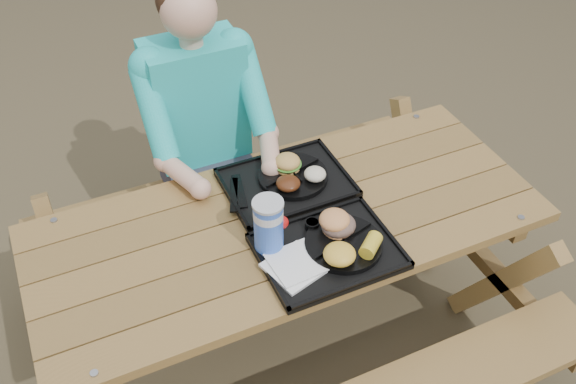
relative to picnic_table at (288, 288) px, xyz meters
name	(u,v)px	position (x,y,z in m)	size (l,w,h in m)	color
ground	(288,344)	(0.00, 0.00, -0.38)	(60.00, 60.00, 0.00)	#999999
picnic_table	(288,288)	(0.00, 0.00, 0.00)	(1.80, 1.49, 0.75)	#999999
tray_near	(328,252)	(0.05, -0.20, 0.39)	(0.45, 0.35, 0.02)	black
tray_far	(287,184)	(0.07, 0.16, 0.39)	(0.45, 0.35, 0.02)	black
plate_near	(343,244)	(0.11, -0.21, 0.41)	(0.26, 0.26, 0.02)	black
plate_far	(293,176)	(0.10, 0.17, 0.41)	(0.26, 0.26, 0.02)	black
napkin_stack	(295,266)	(-0.08, -0.23, 0.40)	(0.16, 0.16, 0.02)	white
soda_cup	(269,227)	(-0.12, -0.11, 0.49)	(0.10, 0.10, 0.19)	blue
condiment_bbq	(312,225)	(0.05, -0.09, 0.41)	(0.05, 0.05, 0.03)	black
condiment_mustard	(329,217)	(0.12, -0.08, 0.41)	(0.05, 0.05, 0.03)	gold
sandwich	(339,218)	(0.12, -0.15, 0.47)	(0.11, 0.11, 0.11)	#F29955
mac_cheese	(340,254)	(0.06, -0.27, 0.44)	(0.11, 0.11, 0.05)	yellow
corn_cob	(371,245)	(0.17, -0.28, 0.44)	(0.09, 0.09, 0.05)	yellow
cutlery_far	(239,191)	(-0.11, 0.19, 0.40)	(0.03, 0.18, 0.01)	black
burger	(287,159)	(0.10, 0.21, 0.46)	(0.10, 0.10, 0.09)	gold
baked_beans	(288,183)	(0.05, 0.11, 0.44)	(0.09, 0.09, 0.04)	#532610
potato_salad	(315,174)	(0.16, 0.12, 0.44)	(0.08, 0.08, 0.05)	silver
diner	(203,147)	(-0.10, 0.65, 0.27)	(0.48, 0.84, 1.28)	#1A96BA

